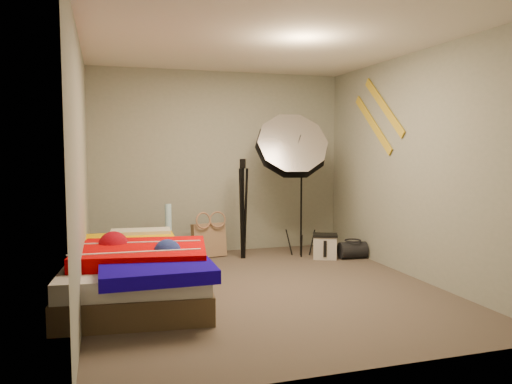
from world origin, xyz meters
name	(u,v)px	position (x,y,z in m)	size (l,w,h in m)	color
floor	(264,289)	(0.00, 0.00, 0.00)	(4.00, 4.00, 0.00)	brown
ceiling	(264,41)	(0.00, 0.00, 2.50)	(4.00, 4.00, 0.00)	silver
wall_back	(220,162)	(0.00, 2.00, 1.25)	(3.50, 3.50, 0.00)	gray
wall_front	(362,179)	(0.00, -2.00, 1.25)	(3.50, 3.50, 0.00)	gray
wall_left	(81,170)	(-1.75, 0.00, 1.25)	(4.00, 4.00, 0.00)	gray
wall_right	(413,166)	(1.75, 0.00, 1.25)	(4.00, 4.00, 0.00)	gray
tote_bag	(209,240)	(-0.23, 1.67, 0.22)	(0.45, 0.13, 0.45)	#A38162
wrapping_roll	(168,233)	(-0.78, 1.56, 0.37)	(0.08, 0.08, 0.74)	#55B2D9
camera_case	(325,247)	(1.20, 1.11, 0.15)	(0.30, 0.21, 0.30)	beige
duffel_bag	(353,250)	(1.56, 1.01, 0.11)	(0.22, 0.22, 0.36)	black
wall_stripe_upper	(384,107)	(1.73, 0.60, 1.95)	(0.02, 1.10, 0.10)	gold
wall_stripe_lower	(373,124)	(1.73, 0.85, 1.75)	(0.02, 1.10, 0.10)	gold
bed	(139,271)	(-1.26, 0.03, 0.27)	(1.48, 2.07, 0.54)	#4D3B27
photo_umbrella	(291,149)	(0.80, 1.30, 1.44)	(1.24, 0.97, 2.01)	black
camera_tripod	(243,202)	(0.18, 1.45, 0.75)	(0.09, 0.09, 1.31)	black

